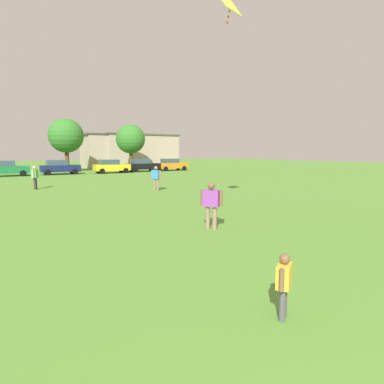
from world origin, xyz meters
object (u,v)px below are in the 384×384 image
at_px(tree_far_right, 131,139).
at_px(adult_bystander, 211,202).
at_px(parked_car_yellow_3, 111,166).
at_px(tree_right, 66,136).
at_px(kite, 229,6).
at_px(bystander_near_trees, 35,175).
at_px(parked_car_navy_2, 60,167).
at_px(parked_car_orange_5, 172,164).
at_px(parked_car_green_1, 6,168).
at_px(bystander_midfield, 156,176).
at_px(child_kite_flyer, 284,280).
at_px(parked_car_black_4, 143,165).

bearing_deg(tree_far_right, adult_bystander, -106.28).
xyz_separation_m(parked_car_yellow_3, tree_right, (-4.17, 5.64, 3.85)).
xyz_separation_m(adult_bystander, kite, (2.07, 1.88, 7.28)).
xyz_separation_m(bystander_near_trees, tree_right, (5.60, 20.14, 3.73)).
xyz_separation_m(parked_car_navy_2, parked_car_orange_5, (14.88, 0.35, 0.00)).
height_order(parked_car_green_1, tree_far_right, tree_far_right).
relative_size(adult_bystander, bystander_midfield, 0.96).
bearing_deg(parked_car_orange_5, child_kite_flyer, -114.91).
relative_size(bystander_near_trees, parked_car_orange_5, 0.38).
relative_size(tree_right, tree_far_right, 1.05).
bearing_deg(kite, tree_far_right, 76.07).
distance_m(bystander_midfield, parked_car_green_1, 21.84).
height_order(child_kite_flyer, kite, kite).
distance_m(bystander_near_trees, parked_car_black_4, 21.22).
bearing_deg(tree_right, parked_car_orange_5, -18.76).
distance_m(kite, parked_car_black_4, 31.69).
bearing_deg(bystander_near_trees, bystander_midfield, 77.35).
bearing_deg(bystander_midfield, parked_car_navy_2, -21.99).
bearing_deg(parked_car_yellow_3, adult_bystander, -100.84).
relative_size(parked_car_navy_2, parked_car_yellow_3, 1.00).
height_order(bystander_near_trees, tree_right, tree_right).
bearing_deg(parked_car_black_4, parked_car_orange_5, 1.04).
bearing_deg(child_kite_flyer, bystander_near_trees, 60.97).
bearing_deg(child_kite_flyer, tree_far_right, 39.42).
height_order(parked_car_navy_2, tree_far_right, tree_far_right).
distance_m(parked_car_black_4, tree_far_right, 6.12).
xyz_separation_m(kite, parked_car_black_4, (8.40, 29.65, -7.37)).
relative_size(bystander_near_trees, parked_car_green_1, 0.38).
distance_m(parked_car_orange_5, tree_right, 14.45).
height_order(adult_bystander, bystander_near_trees, bystander_near_trees).
bearing_deg(bystander_near_trees, parked_car_green_1, -150.59).
distance_m(parked_car_orange_5, tree_far_right, 7.37).
bearing_deg(tree_right, child_kite_flyer, -95.50).
height_order(adult_bystander, tree_right, tree_right).
relative_size(child_kite_flyer, kite, 0.86).
bearing_deg(kite, parked_car_navy_2, 94.09).
bearing_deg(tree_far_right, parked_car_black_4, -92.12).
relative_size(kite, parked_car_navy_2, 0.28).
bearing_deg(bystander_near_trees, tree_right, -171.82).
height_order(child_kite_flyer, parked_car_orange_5, parked_car_orange_5).
height_order(bystander_midfield, parked_car_green_1, parked_car_green_1).
relative_size(adult_bystander, parked_car_orange_5, 0.37).
xyz_separation_m(adult_bystander, bystander_midfield, (2.96, 10.87, 0.04)).
relative_size(parked_car_yellow_3, parked_car_black_4, 1.00).
bearing_deg(kite, parked_car_green_1, 104.45).
bearing_deg(parked_car_navy_2, parked_car_black_4, 1.47).
distance_m(parked_car_green_1, parked_car_black_4, 15.92).
height_order(bystander_midfield, parked_car_yellow_3, parked_car_yellow_3).
bearing_deg(tree_right, tree_far_right, 2.42).
bearing_deg(adult_bystander, kite, -88.74).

